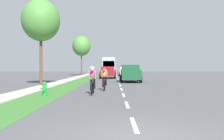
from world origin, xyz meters
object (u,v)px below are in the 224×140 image
(sedan_white, at_px, (124,72))
(street_tree_near, at_px, (41,21))
(street_tree_far, at_px, (81,46))
(fire_hydrant_green, at_px, (44,89))
(bus_silver, at_px, (109,65))
(suv_dark_green, at_px, (130,73))
(cyclist_lead, at_px, (93,80))
(pickup_maroon, at_px, (108,72))
(cyclist_trailing, at_px, (104,78))

(sedan_white, relative_size, street_tree_near, 0.60)
(street_tree_far, bearing_deg, fire_hydrant_green, -86.14)
(bus_silver, xyz_separation_m, street_tree_near, (-5.14, -32.63, 3.47))
(bus_silver, bearing_deg, suv_dark_green, -84.39)
(cyclist_lead, height_order, pickup_maroon, pickup_maroon)
(bus_silver, relative_size, street_tree_near, 1.61)
(fire_hydrant_green, relative_size, street_tree_far, 0.11)
(pickup_maroon, relative_size, street_tree_near, 0.71)
(fire_hydrant_green, xyz_separation_m, cyclist_lead, (2.54, 0.68, 0.44))
(pickup_maroon, height_order, street_tree_far, street_tree_far)
(cyclist_lead, xyz_separation_m, street_tree_near, (-4.90, 6.68, 4.64))
(street_tree_far, bearing_deg, cyclist_trailing, -79.59)
(street_tree_near, bearing_deg, suv_dark_green, 33.72)
(fire_hydrant_green, distance_m, cyclist_trailing, 4.38)
(bus_silver, height_order, street_tree_far, street_tree_far)
(pickup_maroon, distance_m, bus_silver, 18.56)
(pickup_maroon, bearing_deg, cyclist_lead, -91.07)
(cyclist_lead, bearing_deg, fire_hydrant_green, -164.94)
(fire_hydrant_green, relative_size, pickup_maroon, 0.15)
(suv_dark_green, xyz_separation_m, sedan_white, (0.22, 18.33, -0.18))
(sedan_white, distance_m, street_tree_near, 25.34)
(sedan_white, xyz_separation_m, street_tree_far, (-7.83, 0.74, 4.65))
(sedan_white, height_order, street_tree_near, street_tree_near)
(bus_silver, bearing_deg, cyclist_trailing, -89.47)
(cyclist_lead, bearing_deg, pickup_maroon, 88.93)
(bus_silver, height_order, street_tree_near, street_tree_near)
(suv_dark_green, bearing_deg, bus_silver, 95.61)
(cyclist_trailing, height_order, bus_silver, bus_silver)
(fire_hydrant_green, bearing_deg, cyclist_lead, 15.06)
(pickup_maroon, xyz_separation_m, sedan_white, (2.77, 9.45, -0.06))
(suv_dark_green, xyz_separation_m, street_tree_near, (-7.84, -5.23, 4.51))
(suv_dark_green, height_order, bus_silver, bus_silver)
(fire_hydrant_green, xyz_separation_m, cyclist_trailing, (3.12, 3.05, 0.44))
(fire_hydrant_green, height_order, pickup_maroon, pickup_maroon)
(pickup_maroon, relative_size, sedan_white, 1.19)
(pickup_maroon, xyz_separation_m, street_tree_far, (-5.06, 10.20, 4.59))
(cyclist_lead, relative_size, cyclist_trailing, 1.00)
(fire_hydrant_green, xyz_separation_m, bus_silver, (2.78, 39.99, 1.61))
(cyclist_lead, relative_size, pickup_maroon, 0.34)
(suv_dark_green, relative_size, street_tree_far, 0.65)
(street_tree_far, bearing_deg, cyclist_lead, -81.42)
(suv_dark_green, height_order, pickup_maroon, suv_dark_green)
(pickup_maroon, bearing_deg, street_tree_far, 116.40)
(sedan_white, bearing_deg, pickup_maroon, -106.32)
(fire_hydrant_green, bearing_deg, suv_dark_green, 66.50)
(cyclist_trailing, height_order, pickup_maroon, pickup_maroon)
(fire_hydrant_green, relative_size, bus_silver, 0.07)
(cyclist_lead, distance_m, suv_dark_green, 12.26)
(fire_hydrant_green, distance_m, pickup_maroon, 21.67)
(fire_hydrant_green, xyz_separation_m, suv_dark_green, (5.47, 12.59, 0.58))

